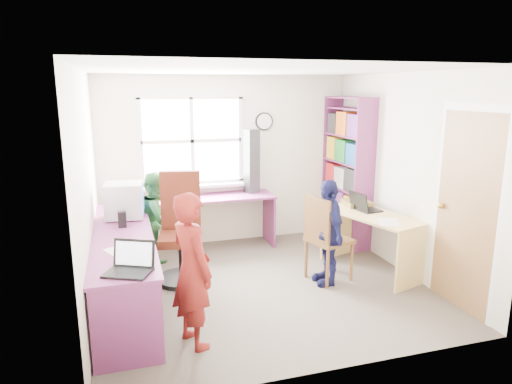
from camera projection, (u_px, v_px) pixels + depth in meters
room at (261, 180)px, 5.06m from camera, size 3.64×3.44×2.44m
l_desk at (145, 270)px, 4.51m from camera, size 2.38×2.95×0.75m
right_desk at (372, 230)px, 5.56m from camera, size 0.92×1.37×0.73m
bookshelf at (347, 174)px, 6.59m from camera, size 0.30×1.02×2.10m
swivel_chair at (181, 234)px, 5.33m from camera, size 0.69×0.69×1.27m
wooden_chair at (325, 236)px, 5.27m from camera, size 0.55×0.55×1.02m
crt_monitor at (124, 201)px, 5.22m from camera, size 0.45×0.41×0.41m
laptop_left at (131, 265)px, 3.72m from camera, size 0.45×0.42×0.24m
laptop_right at (363, 206)px, 5.68m from camera, size 0.33×0.38×0.24m
speaker_a at (122, 219)px, 4.91m from camera, size 0.09×0.09×0.17m
speaker_b at (126, 206)px, 5.45m from camera, size 0.10×0.10×0.19m
cd_tower at (252, 161)px, 6.48m from camera, size 0.22×0.21×0.90m
game_box at (357, 203)px, 5.92m from camera, size 0.34×0.34×0.06m
paper_a at (120, 251)px, 4.19m from camera, size 0.32×0.36×0.00m
paper_b at (389, 222)px, 5.17m from camera, size 0.34×0.38×0.00m
potted_plant at (187, 188)px, 6.23m from camera, size 0.18×0.16×0.27m
person_red at (192, 270)px, 3.91m from camera, size 0.49×0.59×1.38m
person_green at (158, 221)px, 5.65m from camera, size 0.65×0.72×1.23m
person_navy at (328, 232)px, 5.20m from camera, size 0.35×0.74×1.23m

